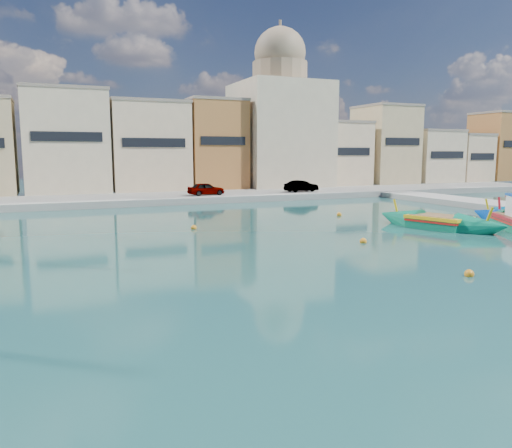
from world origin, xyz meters
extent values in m
plane|color=#153F3E|center=(0.00, 0.00, 0.00)|extent=(160.00, 160.00, 0.00)
cube|color=gray|center=(0.00, 32.00, 0.30)|extent=(80.00, 8.00, 0.60)
cube|color=beige|center=(-13.86, 39.12, 5.55)|extent=(7.88, 6.24, 9.89)
cube|color=gray|center=(-13.86, 39.12, 10.64)|extent=(8.04, 6.37, 0.30)
cube|color=black|center=(-13.86, 35.95, 6.04)|extent=(6.30, 0.10, 0.90)
cube|color=beige|center=(-5.74, 39.72, 5.09)|extent=(7.88, 7.44, 8.99)
cube|color=gray|center=(-5.74, 39.72, 9.74)|extent=(8.04, 7.59, 0.30)
cube|color=black|center=(-5.74, 35.95, 5.54)|extent=(6.30, 0.10, 0.90)
cube|color=#B47238|center=(1.54, 39.07, 5.31)|extent=(6.17, 6.13, 9.43)
cube|color=gray|center=(1.54, 39.07, 10.18)|extent=(6.29, 6.26, 0.30)
cube|color=black|center=(1.54, 35.95, 5.78)|extent=(4.93, 0.10, 0.90)
cube|color=tan|center=(9.05, 39.85, 3.63)|extent=(7.31, 7.69, 6.05)
cube|color=gray|center=(9.05, 39.85, 6.80)|extent=(7.46, 7.85, 0.30)
cube|color=black|center=(9.05, 35.95, 3.93)|extent=(5.85, 0.10, 0.90)
cube|color=beige|center=(17.02, 39.65, 4.31)|extent=(7.54, 7.30, 7.41)
cube|color=gray|center=(17.02, 39.65, 8.16)|extent=(7.69, 7.45, 0.30)
cube|color=black|center=(17.02, 35.95, 4.68)|extent=(6.03, 0.10, 0.90)
cube|color=tan|center=(24.93, 39.49, 5.42)|extent=(6.36, 6.97, 9.63)
cube|color=gray|center=(24.93, 39.49, 10.38)|extent=(6.48, 7.11, 0.30)
cube|color=black|center=(24.93, 35.95, 5.90)|extent=(5.09, 0.10, 0.90)
cube|color=beige|center=(32.15, 39.35, 3.93)|extent=(6.63, 6.70, 6.65)
cube|color=gray|center=(32.15, 39.35, 7.40)|extent=(6.76, 6.83, 0.30)
cube|color=black|center=(32.15, 35.95, 4.26)|extent=(5.30, 0.10, 0.90)
cube|color=beige|center=(38.26, 39.75, 3.70)|extent=(5.08, 7.51, 6.20)
cube|color=gray|center=(38.26, 39.75, 6.95)|extent=(5.18, 7.66, 0.30)
cube|color=black|center=(38.26, 35.95, 4.01)|extent=(4.06, 0.10, 0.90)
cube|color=#B47238|center=(45.15, 39.00, 5.27)|extent=(7.79, 6.00, 9.33)
cube|color=gray|center=(45.15, 39.00, 10.08)|extent=(7.95, 6.12, 0.30)
cube|color=beige|center=(10.00, 40.00, 6.60)|extent=(10.00, 10.00, 12.00)
cylinder|color=#9E8466|center=(10.00, 40.00, 13.80)|extent=(6.40, 6.40, 2.40)
sphere|color=#9E8466|center=(10.00, 40.00, 15.99)|extent=(6.00, 6.00, 6.00)
cylinder|color=#9E8466|center=(10.00, 40.00, 18.90)|extent=(0.30, 0.30, 1.60)
imported|color=#4C1919|center=(-2.11, 30.50, 1.19)|extent=(3.51, 1.55, 1.18)
imported|color=#4C1919|center=(7.98, 30.50, 1.18)|extent=(3.64, 1.61, 1.16)
cone|color=#0A714F|center=(11.92, 9.65, 0.28)|extent=(3.75, 4.29, 2.87)
cylinder|color=#AC121A|center=(12.08, 9.93, 1.01)|extent=(0.40, 0.54, 1.22)
cone|color=#003BA7|center=(11.78, 10.34, 0.25)|extent=(2.19, 3.10, 2.52)
cylinder|color=yellow|center=(11.76, 10.60, 0.91)|extent=(0.17, 0.48, 1.10)
cone|color=#006DA2|center=(14.48, 10.96, 0.27)|extent=(2.69, 3.60, 2.70)
cylinder|color=red|center=(14.43, 11.24, 0.96)|extent=(0.24, 0.53, 1.17)
cube|color=#0B7554|center=(6.00, 8.97, 0.22)|extent=(3.12, 3.81, 1.09)
cone|color=#0B7554|center=(5.13, 11.54, 0.27)|extent=(3.05, 3.62, 2.69)
cone|color=#0B7554|center=(6.88, 6.39, 0.27)|extent=(3.05, 3.62, 2.69)
cube|color=yellow|center=(6.00, 8.97, 0.67)|extent=(3.26, 4.01, 0.20)
cube|color=red|center=(6.00, 8.97, 0.48)|extent=(3.24, 3.90, 0.11)
cube|color=olive|center=(6.00, 8.97, 0.76)|extent=(2.71, 3.42, 0.07)
cylinder|color=yellow|center=(5.04, 11.80, 0.98)|extent=(0.31, 0.54, 1.18)
cylinder|color=yellow|center=(6.97, 6.14, 0.98)|extent=(0.31, 0.54, 1.18)
sphere|color=orange|center=(-1.50, -0.76, 0.08)|extent=(0.36, 0.36, 0.36)
sphere|color=orange|center=(-1.13, 6.55, 0.08)|extent=(0.36, 0.36, 0.36)
sphere|color=orange|center=(3.64, 16.43, 0.08)|extent=(0.36, 0.36, 0.36)
sphere|color=orange|center=(-7.86, 14.40, 0.08)|extent=(0.36, 0.36, 0.36)
camera|label=1|loc=(-15.89, -14.43, 4.60)|focal=35.00mm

